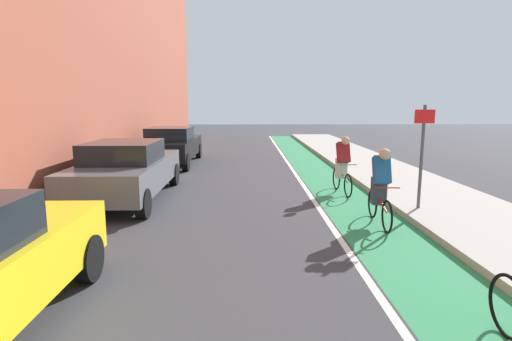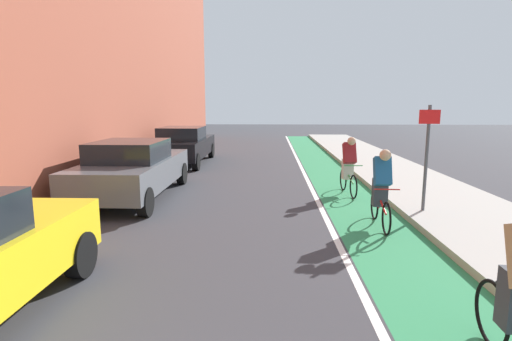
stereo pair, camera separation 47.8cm
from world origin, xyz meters
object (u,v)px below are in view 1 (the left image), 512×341
Objects in this scene: parked_sedan_gray at (127,170)px; street_sign_post at (422,147)px; cyclist_trailing at (342,165)px; parked_sedan_black at (171,145)px; cyclist_mid at (380,186)px.

street_sign_post is (7.00, -1.54, 0.74)m from parked_sedan_gray.
cyclist_trailing is at bearing 120.05° from street_sign_post.
parked_sedan_black is (-0.00, 6.18, 0.00)m from parked_sedan_gray.
street_sign_post reaches higher than cyclist_mid.
cyclist_mid is at bearing -21.66° from parked_sedan_gray.
parked_sedan_gray and parked_sedan_black have the same top height.
street_sign_post reaches higher than parked_sedan_gray.
parked_sedan_black is 2.84× the size of cyclist_trailing.
parked_sedan_gray is at bearing -90.00° from parked_sedan_black.
parked_sedan_gray is 0.99× the size of parked_sedan_black.
street_sign_post is (1.16, 0.78, 0.72)m from cyclist_mid.
street_sign_post is at bearing 34.03° from cyclist_mid.
parked_sedan_gray is 2.82× the size of cyclist_trailing.
parked_sedan_gray is 2.81× the size of cyclist_mid.
cyclist_trailing reaches higher than parked_sedan_black.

